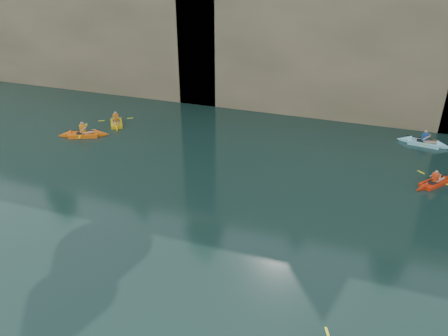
% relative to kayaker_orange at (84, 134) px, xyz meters
% --- Properties ---
extents(cliff, '(70.00, 16.00, 12.00)m').
position_rel_kayaker_orange_xyz_m(cliff, '(13.17, 17.01, 5.84)').
color(cliff, tan).
rests_on(cliff, ground).
extents(cliff_slab_west, '(26.00, 2.40, 10.56)m').
position_rel_kayaker_orange_xyz_m(cliff_slab_west, '(-6.83, 9.61, 5.12)').
color(cliff_slab_west, '#9B805E').
rests_on(cliff_slab_west, ground).
extents(cliff_slab_center, '(24.00, 2.40, 11.40)m').
position_rel_kayaker_orange_xyz_m(cliff_slab_center, '(15.17, 9.61, 5.54)').
color(cliff_slab_center, '#9B805E').
rests_on(cliff_slab_center, ground).
extents(sea_cave_west, '(4.50, 1.00, 4.00)m').
position_rel_kayaker_orange_xyz_m(sea_cave_west, '(-4.83, 8.96, 1.84)').
color(sea_cave_west, black).
rests_on(sea_cave_west, ground).
extents(sea_cave_center, '(3.50, 1.00, 3.20)m').
position_rel_kayaker_orange_xyz_m(sea_cave_center, '(9.17, 8.96, 1.44)').
color(sea_cave_center, black).
rests_on(sea_cave_center, ground).
extents(kayaker_orange, '(3.37, 2.31, 1.28)m').
position_rel_kayaker_orange_xyz_m(kayaker_orange, '(0.00, 0.00, 0.00)').
color(kayaker_orange, '#FF6510').
rests_on(kayaker_orange, ground).
extents(kayaker_red_far, '(2.36, 2.65, 1.07)m').
position_rel_kayaker_orange_xyz_m(kayaker_red_far, '(21.41, 0.62, -0.03)').
color(kayaker_red_far, red).
rests_on(kayaker_red_far, ground).
extents(kayaker_yellow, '(2.25, 2.86, 1.21)m').
position_rel_kayaker_orange_xyz_m(kayaker_yellow, '(0.94, 2.52, -0.01)').
color(kayaker_yellow, yellow).
rests_on(kayaker_yellow, ground).
extents(kayaker_ltblue_mid, '(3.35, 2.44, 1.25)m').
position_rel_kayaker_orange_xyz_m(kayaker_ltblue_mid, '(21.16, 6.01, -0.00)').
color(kayaker_ltblue_mid, '#94E4F8').
rests_on(kayaker_ltblue_mid, ground).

